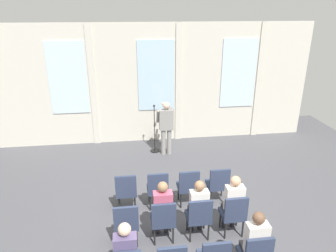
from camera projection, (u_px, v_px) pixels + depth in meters
name	position (u px, v px, depth m)	size (l,w,h in m)	color
ground_plane	(182.00, 242.00, 6.02)	(13.42, 13.42, 0.00)	#4C4C51
rear_partition	(157.00, 84.00, 10.01)	(10.32, 0.14, 3.88)	beige
speaker	(166.00, 124.00, 9.30)	(0.50, 0.69, 1.69)	gray
mic_stand	(155.00, 142.00, 9.70)	(0.28, 0.28, 1.55)	black
chair_r0_c0	(126.00, 190.00, 6.80)	(0.46, 0.44, 0.94)	black
chair_r0_c1	(158.00, 187.00, 6.89)	(0.46, 0.44, 0.94)	black
chair_r0_c2	(188.00, 185.00, 6.97)	(0.46, 0.44, 0.94)	black
chair_r0_c3	(218.00, 183.00, 7.06)	(0.46, 0.44, 0.94)	black
chair_r1_c0	(126.00, 222.00, 5.79)	(0.46, 0.44, 0.94)	black
chair_r1_c1	(163.00, 218.00, 5.88)	(0.46, 0.44, 0.94)	black
audience_r1_c1	(163.00, 207.00, 5.88)	(0.36, 0.39, 1.31)	#2D2D33
chair_r1_c2	(199.00, 215.00, 5.96)	(0.46, 0.44, 0.94)	black
audience_r1_c2	(198.00, 205.00, 5.98)	(0.36, 0.39, 1.27)	#2D2D33
chair_r1_c3	(234.00, 213.00, 6.05)	(0.46, 0.44, 0.94)	black
audience_r1_c3	(233.00, 202.00, 6.05)	(0.36, 0.39, 1.32)	#2D2D33
audience_r2_c3	(255.00, 241.00, 5.04)	(0.36, 0.39, 1.32)	#2D2D33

